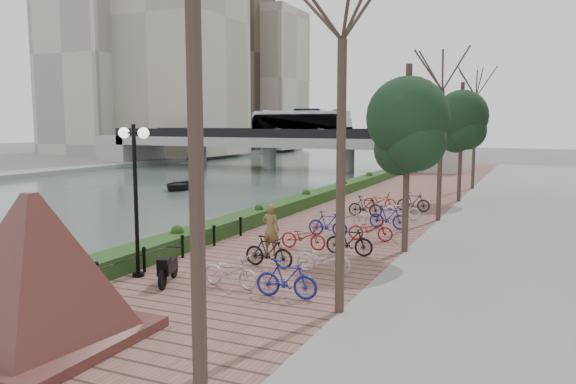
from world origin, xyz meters
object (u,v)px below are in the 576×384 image
Objects in this scene: granite_monument at (34,268)px; lamppost at (135,167)px; boat at (180,184)px; motorcycle at (168,267)px; pedestrian at (271,229)px.

granite_monument is 5.35m from lamppost.
lamppost reaches higher than granite_monument.
granite_monument is 1.56× the size of boat.
motorcycle is (1.25, -0.22, -2.78)m from lamppost.
lamppost is 26.25m from boat.
motorcycle reaches higher than boat.
lamppost is 3.06m from motorcycle.
granite_monument is 1.33× the size of lamppost.
granite_monument is at bearing -64.17° from boat.
lamppost reaches higher than motorcycle.
lamppost reaches higher than boat.
boat is at bearing -43.37° from pedestrian.
boat is (-15.24, 22.19, -0.56)m from motorcycle.
granite_monument is at bearing 88.15° from pedestrian.
motorcycle is 0.40× the size of boat.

